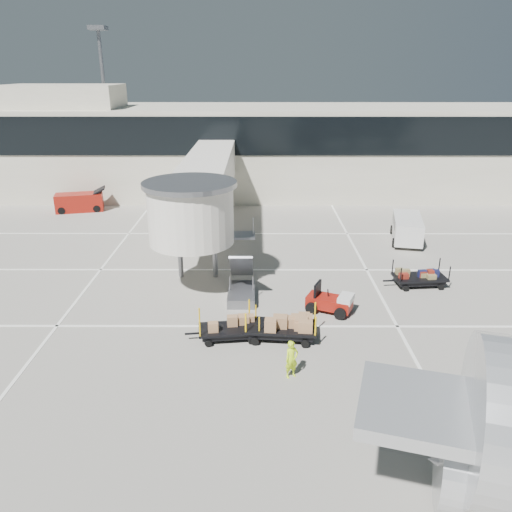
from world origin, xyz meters
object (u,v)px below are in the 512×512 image
object	(u,v)px
suitcase_cart	(419,278)
belt_loader	(80,202)
box_cart_near	(283,327)
box_cart_far	(229,329)
minivan	(407,227)
ground_worker	(292,359)
baggage_tug	(331,302)

from	to	relation	value
suitcase_cart	belt_loader	xyz separation A→B (m)	(-23.95, 15.54, 0.26)
box_cart_near	box_cart_far	distance (m)	2.40
minivan	belt_loader	world-z (taller)	belt_loader
box_cart_near	box_cart_far	world-z (taller)	box_cart_near
minivan	box_cart_near	bearing A→B (deg)	-112.56
ground_worker	minivan	distance (m)	18.90
suitcase_cart	box_cart_near	distance (m)	9.72
suitcase_cart	box_cart_near	world-z (taller)	box_cart_near
box_cart_near	belt_loader	world-z (taller)	belt_loader
box_cart_far	belt_loader	xyz separation A→B (m)	(-13.74, 21.31, 0.30)
box_cart_near	box_cart_far	size ratio (longest dim) A/B	1.16
suitcase_cart	box_cart_far	distance (m)	11.73
ground_worker	belt_loader	xyz separation A→B (m)	(-16.34, 24.25, -0.03)
box_cart_near	ground_worker	world-z (taller)	ground_worker
belt_loader	box_cart_near	bearing A→B (deg)	-66.33
suitcase_cart	ground_worker	xyz separation A→B (m)	(-7.62, -8.71, 0.29)
suitcase_cart	ground_worker	size ratio (longest dim) A/B	2.26
box_cart_far	minivan	world-z (taller)	minivan
suitcase_cart	box_cart_far	size ratio (longest dim) A/B	1.05
box_cart_near	minivan	bearing A→B (deg)	61.11
ground_worker	baggage_tug	bearing A→B (deg)	38.78
box_cart_near	belt_loader	xyz separation A→B (m)	(-16.14, 21.33, 0.15)
belt_loader	minivan	bearing A→B (deg)	-30.25
minivan	box_cart_far	bearing A→B (deg)	-118.94
baggage_tug	box_cart_far	size ratio (longest dim) A/B	0.73
suitcase_cart	minivan	world-z (taller)	minivan
box_cart_far	ground_worker	xyz separation A→B (m)	(2.59, -2.94, 0.33)
baggage_tug	box_cart_near	bearing A→B (deg)	-108.69
box_cart_near	belt_loader	size ratio (longest dim) A/B	0.90
belt_loader	box_cart_far	bearing A→B (deg)	-70.62
minivan	belt_loader	xyz separation A→B (m)	(-25.44, 7.68, -0.27)
box_cart_near	ground_worker	distance (m)	2.93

